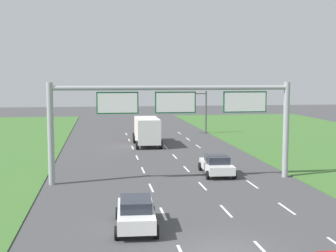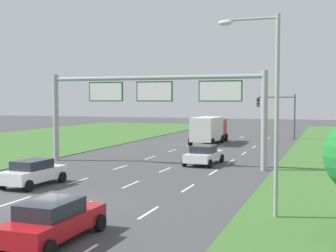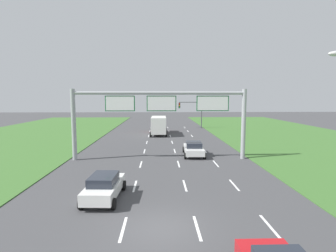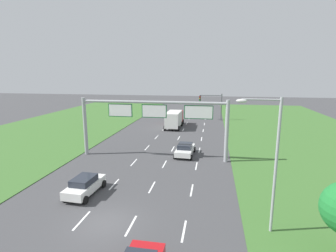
# 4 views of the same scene
# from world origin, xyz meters

# --- Properties ---
(ground_plane) EXTENTS (200.00, 200.00, 0.00)m
(ground_plane) POSITION_xyz_m (0.00, 0.00, 0.00)
(ground_plane) COLOR #424244
(lane_dashes_inner_left) EXTENTS (0.14, 62.40, 0.01)m
(lane_dashes_inner_left) POSITION_xyz_m (-1.75, 12.00, 0.00)
(lane_dashes_inner_left) COLOR white
(lane_dashes_inner_left) RESTS_ON ground_plane
(lane_dashes_inner_right) EXTENTS (0.14, 62.40, 0.01)m
(lane_dashes_inner_right) POSITION_xyz_m (1.75, 12.00, 0.00)
(lane_dashes_inner_right) COLOR white
(lane_dashes_inner_right) RESTS_ON ground_plane
(lane_dashes_slip) EXTENTS (0.14, 62.40, 0.01)m
(lane_dashes_slip) POSITION_xyz_m (5.25, 12.00, 0.00)
(lane_dashes_slip) COLOR white
(lane_dashes_slip) RESTS_ON ground_plane
(car_lead_silver) EXTENTS (2.21, 4.26, 1.52)m
(car_lead_silver) POSITION_xyz_m (-3.40, 3.74, 0.78)
(car_lead_silver) COLOR white
(car_lead_silver) RESTS_ON ground_plane
(car_mid_lane) EXTENTS (2.33, 4.50, 1.47)m
(car_mid_lane) POSITION_xyz_m (3.62, 15.57, 0.75)
(car_mid_lane) COLOR white
(car_mid_lane) RESTS_ON ground_plane
(box_truck) EXTENTS (2.75, 7.95, 3.01)m
(box_truck) POSITION_xyz_m (-0.11, 31.98, 1.65)
(box_truck) COLOR #B21E19
(box_truck) RESTS_ON ground_plane
(sign_gantry) EXTENTS (17.24, 0.44, 7.00)m
(sign_gantry) POSITION_xyz_m (0.20, 13.97, 4.95)
(sign_gantry) COLOR #9EA0A5
(sign_gantry) RESTS_ON ground_plane
(traffic_light_mast) EXTENTS (4.76, 0.49, 5.60)m
(traffic_light_mast) POSITION_xyz_m (6.59, 40.73, 3.87)
(traffic_light_mast) COLOR #47494F
(traffic_light_mast) RESTS_ON ground_plane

